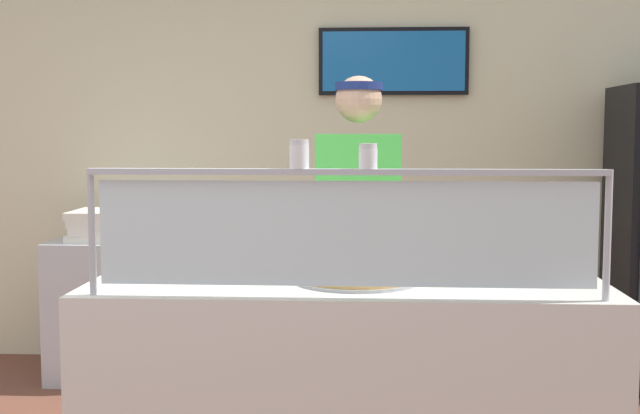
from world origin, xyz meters
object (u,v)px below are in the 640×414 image
parmesan_shaker (299,156)px  worker_figure (359,243)px  pepper_flake_shaker (368,158)px  pizza_tray (357,277)px  pizza_server (366,272)px  pizza_box_stack (111,225)px

parmesan_shaker → worker_figure: size_ratio=0.06×
parmesan_shaker → pepper_flake_shaker: parmesan_shaker is taller
pizza_tray → worker_figure: worker_figure is taller
pizza_server → parmesan_shaker: bearing=-129.3°
pizza_tray → pepper_flake_shaker: pepper_flake_shaker is taller
pizza_tray → pepper_flake_shaker: 0.55m
pizza_tray → parmesan_shaker: size_ratio=4.82×
parmesan_shaker → pizza_server: bearing=51.2°
parmesan_shaker → pepper_flake_shaker: bearing=0.0°
pepper_flake_shaker → worker_figure: 1.05m
parmesan_shaker → pepper_flake_shaker: 0.23m
pizza_tray → pepper_flake_shaker: size_ratio=5.56×
pepper_flake_shaker → pizza_box_stack: size_ratio=0.18×
pizza_tray → pizza_box_stack: size_ratio=1.02×
pizza_box_stack → pepper_flake_shaker: bearing=-53.7°
worker_figure → parmesan_shaker: bearing=-101.3°
pepper_flake_shaker → pizza_tray: bearing=97.3°
pepper_flake_shaker → worker_figure: size_ratio=0.05×
pizza_server → worker_figure: (-0.03, 0.68, 0.02)m
pizza_tray → parmesan_shaker: 0.58m
pizza_tray → worker_figure: 0.66m
pizza_server → pizza_box_stack: pizza_box_stack is taller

